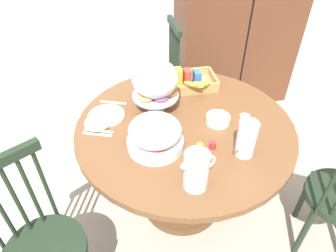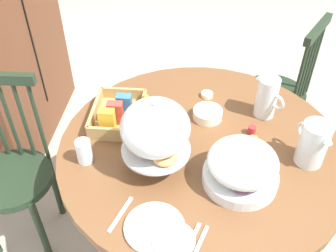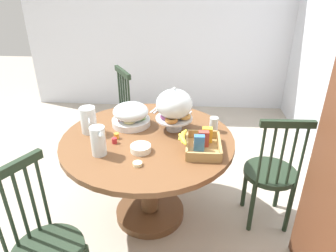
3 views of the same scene
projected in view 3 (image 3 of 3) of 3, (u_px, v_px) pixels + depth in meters
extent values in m
plane|color=#A89E8E|center=(130.00, 223.00, 2.54)|extent=(10.00, 10.00, 0.00)
cube|color=silver|center=(184.00, 14.00, 4.07)|extent=(0.06, 4.32, 2.60)
cylinder|color=brown|center=(148.00, 140.00, 2.29)|extent=(1.27, 1.27, 0.04)
cylinder|color=brown|center=(149.00, 177.00, 2.45)|extent=(0.14, 0.14, 0.63)
cylinder|color=brown|center=(150.00, 211.00, 2.61)|extent=(0.56, 0.56, 0.06)
cylinder|color=#1E2D1E|center=(48.00, 252.00, 1.72)|extent=(0.40, 0.40, 0.04)
cylinder|color=#1E2D1E|center=(59.00, 252.00, 2.00)|extent=(0.04, 0.04, 0.45)
cylinder|color=#1E2D1E|center=(10.00, 216.00, 1.64)|extent=(0.02, 0.02, 0.48)
cylinder|color=#1E2D1E|center=(22.00, 208.00, 1.69)|extent=(0.02, 0.02, 0.48)
cylinder|color=#1E2D1E|center=(33.00, 201.00, 1.74)|extent=(0.02, 0.02, 0.48)
cylinder|color=#1E2D1E|center=(43.00, 194.00, 1.80)|extent=(0.02, 0.02, 0.48)
cube|color=#1E2D1E|center=(10.00, 169.00, 1.57)|extent=(0.33, 0.21, 0.05)
cylinder|color=#1E2D1E|center=(270.00, 173.00, 2.39)|extent=(0.40, 0.40, 0.04)
cylinder|color=#1E2D1E|center=(279.00, 185.00, 2.61)|extent=(0.04, 0.04, 0.45)
cylinder|color=#1E2D1E|center=(245.00, 184.00, 2.62)|extent=(0.04, 0.04, 0.45)
cylinder|color=#1E2D1E|center=(289.00, 208.00, 2.36)|extent=(0.04, 0.04, 0.45)
cylinder|color=#1E2D1E|center=(252.00, 207.00, 2.37)|extent=(0.04, 0.04, 0.45)
cylinder|color=#1E2D1E|center=(302.00, 158.00, 2.13)|extent=(0.02, 0.02, 0.48)
cylinder|color=#1E2D1E|center=(292.00, 158.00, 2.13)|extent=(0.02, 0.02, 0.48)
cylinder|color=#1E2D1E|center=(281.00, 158.00, 2.13)|extent=(0.02, 0.02, 0.48)
cylinder|color=#1E2D1E|center=(271.00, 157.00, 2.14)|extent=(0.02, 0.02, 0.48)
cylinder|color=#1E2D1E|center=(261.00, 157.00, 2.14)|extent=(0.02, 0.02, 0.48)
cube|color=#1E2D1E|center=(288.00, 124.00, 2.02)|extent=(0.05, 0.36, 0.05)
cylinder|color=#1E2D1E|center=(111.00, 122.00, 3.15)|extent=(0.40, 0.40, 0.04)
cylinder|color=#1E2D1E|center=(96.00, 139.00, 3.31)|extent=(0.04, 0.04, 0.45)
cylinder|color=#1E2D1E|center=(104.00, 151.00, 3.09)|extent=(0.04, 0.04, 0.45)
cylinder|color=#1E2D1E|center=(121.00, 133.00, 3.42)|extent=(0.04, 0.04, 0.45)
cylinder|color=#1E2D1E|center=(130.00, 144.00, 3.20)|extent=(0.04, 0.04, 0.45)
cylinder|color=#1E2D1E|center=(120.00, 93.00, 3.22)|extent=(0.02, 0.02, 0.48)
cylinder|color=#1E2D1E|center=(122.00, 95.00, 3.16)|extent=(0.02, 0.02, 0.48)
cylinder|color=#1E2D1E|center=(124.00, 97.00, 3.11)|extent=(0.02, 0.02, 0.48)
cylinder|color=#1E2D1E|center=(127.00, 100.00, 3.05)|extent=(0.02, 0.02, 0.48)
cylinder|color=#1E2D1E|center=(129.00, 102.00, 3.00)|extent=(0.02, 0.02, 0.48)
cube|color=#1E2D1E|center=(122.00, 72.00, 2.99)|extent=(0.33, 0.22, 0.05)
cylinder|color=silver|center=(174.00, 128.00, 2.39)|extent=(0.12, 0.12, 0.02)
cylinder|color=silver|center=(174.00, 124.00, 2.38)|extent=(0.03, 0.03, 0.09)
cylinder|color=silver|center=(174.00, 118.00, 2.35)|extent=(0.28, 0.28, 0.01)
torus|color=#B27033|center=(171.00, 120.00, 2.27)|extent=(0.10, 0.10, 0.03)
torus|color=#D19347|center=(185.00, 116.00, 2.33)|extent=(0.10, 0.10, 0.03)
torus|color=#935628|center=(176.00, 114.00, 2.37)|extent=(0.10, 0.10, 0.03)
torus|color=tan|center=(169.00, 112.00, 2.40)|extent=(0.10, 0.10, 0.03)
torus|color=#994C84|center=(166.00, 116.00, 2.33)|extent=(0.10, 0.10, 0.03)
ellipsoid|color=silver|center=(174.00, 104.00, 2.30)|extent=(0.27, 0.27, 0.22)
sphere|color=silver|center=(174.00, 89.00, 2.24)|extent=(0.02, 0.02, 0.02)
cylinder|color=silver|center=(132.00, 122.00, 2.46)|extent=(0.30, 0.30, 0.05)
ellipsoid|color=beige|center=(129.00, 121.00, 2.38)|extent=(0.09, 0.09, 0.03)
ellipsoid|color=#8CBF59|center=(140.00, 118.00, 2.44)|extent=(0.09, 0.09, 0.03)
ellipsoid|color=#6B2D4C|center=(133.00, 114.00, 2.50)|extent=(0.09, 0.09, 0.03)
ellipsoid|color=#CC3D33|center=(123.00, 118.00, 2.44)|extent=(0.09, 0.09, 0.03)
ellipsoid|color=silver|center=(131.00, 111.00, 2.42)|extent=(0.28, 0.28, 0.13)
cylinder|color=silver|center=(88.00, 120.00, 2.32)|extent=(0.12, 0.12, 0.20)
cylinder|color=orange|center=(89.00, 124.00, 2.33)|extent=(0.10, 0.10, 0.14)
cone|color=silver|center=(86.00, 106.00, 2.33)|extent=(0.05, 0.05, 0.03)
torus|color=silver|center=(89.00, 123.00, 2.25)|extent=(0.07, 0.04, 0.07)
cylinder|color=silver|center=(98.00, 141.00, 2.04)|extent=(0.10, 0.10, 0.20)
cylinder|color=white|center=(99.00, 145.00, 2.05)|extent=(0.09, 0.09, 0.14)
cone|color=silver|center=(101.00, 133.00, 1.96)|extent=(0.05, 0.05, 0.03)
torus|color=silver|center=(94.00, 136.00, 2.08)|extent=(0.07, 0.06, 0.07)
cube|color=tan|center=(203.00, 149.00, 2.13)|extent=(0.30, 0.22, 0.01)
cube|color=tan|center=(187.00, 145.00, 2.12)|extent=(0.30, 0.02, 0.07)
cube|color=tan|center=(219.00, 146.00, 2.11)|extent=(0.30, 0.02, 0.07)
cube|color=tan|center=(202.00, 135.00, 2.25)|extent=(0.02, 0.22, 0.07)
cube|color=tan|center=(204.00, 157.00, 1.98)|extent=(0.02, 0.22, 0.07)
cube|color=gold|center=(207.00, 135.00, 2.18)|extent=(0.04, 0.07, 0.11)
cube|color=#B23D33|center=(204.00, 139.00, 2.13)|extent=(0.05, 0.07, 0.11)
cube|color=#336BAD|center=(199.00, 143.00, 2.08)|extent=(0.04, 0.07, 0.11)
ellipsoid|color=yellow|center=(183.00, 135.00, 2.12)|extent=(0.14, 0.08, 0.05)
ellipsoid|color=yellow|center=(183.00, 137.00, 2.10)|extent=(0.13, 0.03, 0.05)
ellipsoid|color=yellow|center=(183.00, 139.00, 2.07)|extent=(0.14, 0.08, 0.05)
cylinder|color=white|center=(173.00, 112.00, 2.67)|extent=(0.22, 0.22, 0.01)
cylinder|color=white|center=(165.00, 108.00, 2.71)|extent=(0.15, 0.15, 0.01)
cylinder|color=white|center=(141.00, 148.00, 2.10)|extent=(0.14, 0.14, 0.04)
cylinder|color=silver|center=(214.00, 124.00, 2.35)|extent=(0.06, 0.06, 0.11)
cylinder|color=beige|center=(138.00, 164.00, 1.96)|extent=(0.06, 0.06, 0.02)
cylinder|color=#B7282D|center=(114.00, 141.00, 2.20)|extent=(0.04, 0.04, 0.04)
cylinder|color=orange|center=(117.00, 136.00, 2.26)|extent=(0.04, 0.04, 0.04)
cube|color=silver|center=(158.00, 110.00, 2.72)|extent=(0.16, 0.07, 0.01)
cube|color=silver|center=(155.00, 109.00, 2.73)|extent=(0.16, 0.07, 0.01)
cube|color=silver|center=(188.00, 115.00, 2.62)|extent=(0.16, 0.07, 0.01)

